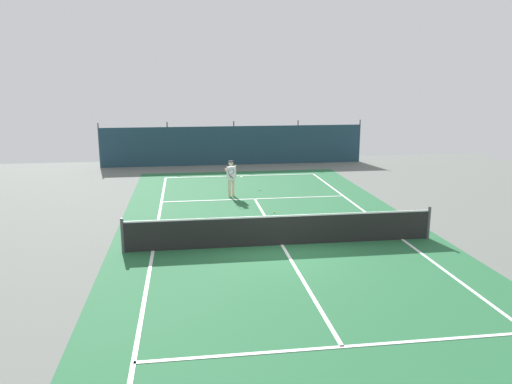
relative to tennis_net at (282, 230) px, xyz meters
name	(u,v)px	position (x,y,z in m)	size (l,w,h in m)	color
ground_plane	(282,245)	(0.00, 0.00, -0.51)	(36.00, 36.00, 0.00)	slate
court_surface	(282,245)	(0.00, 0.00, -0.51)	(11.02, 26.60, 0.01)	#236038
tennis_net	(282,230)	(0.00, 0.00, 0.00)	(10.12, 0.10, 1.10)	black
back_fence	(233,153)	(0.00, 16.20, 0.16)	(16.30, 0.98, 2.70)	#1E3D4C
tennis_player	(231,176)	(-0.99, 7.07, 0.45)	(0.56, 0.83, 1.64)	beige
tennis_ball_near_player	(260,190)	(0.48, 8.11, -0.48)	(0.07, 0.07, 0.07)	#CCDB33
tennis_ball_midcourt	(274,212)	(0.44, 3.94, -0.48)	(0.07, 0.07, 0.07)	#CCDB33
parked_car	(179,145)	(-3.46, 19.19, 0.33)	(2.02, 4.20, 1.68)	silver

